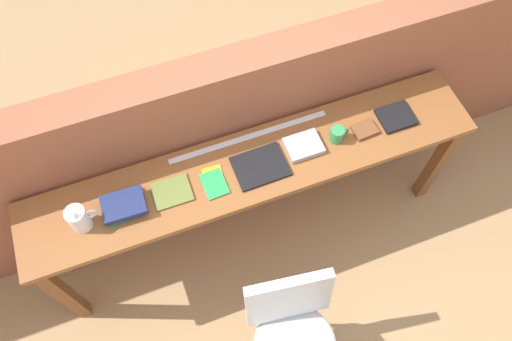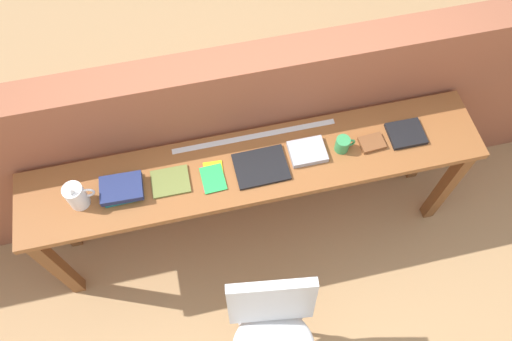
% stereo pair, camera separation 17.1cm
% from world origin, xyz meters
% --- Properties ---
extents(ground_plane, '(40.00, 40.00, 0.00)m').
position_xyz_m(ground_plane, '(0.00, 0.00, 0.00)').
color(ground_plane, tan).
extents(brick_wall_back, '(6.00, 0.20, 1.33)m').
position_xyz_m(brick_wall_back, '(0.00, 0.64, 0.67)').
color(brick_wall_back, '#935138').
rests_on(brick_wall_back, ground).
extents(sideboard, '(2.50, 0.44, 0.88)m').
position_xyz_m(sideboard, '(0.00, 0.30, 0.74)').
color(sideboard, brown).
rests_on(sideboard, ground).
extents(chair_white_moulded, '(0.50, 0.51, 0.89)m').
position_xyz_m(chair_white_moulded, '(-0.08, -0.50, 0.53)').
color(chair_white_moulded, silver).
rests_on(chair_white_moulded, ground).
extents(pitcher_white, '(0.14, 0.10, 0.18)m').
position_xyz_m(pitcher_white, '(-0.91, 0.28, 0.96)').
color(pitcher_white, white).
rests_on(pitcher_white, sideboard).
extents(book_stack_leftmost, '(0.22, 0.17, 0.07)m').
position_xyz_m(book_stack_leftmost, '(-0.69, 0.29, 0.91)').
color(book_stack_leftmost, '#19757A').
rests_on(book_stack_leftmost, sideboard).
extents(magazine_cycling, '(0.20, 0.16, 0.01)m').
position_xyz_m(magazine_cycling, '(-0.45, 0.29, 0.89)').
color(magazine_cycling, olive).
rests_on(magazine_cycling, sideboard).
extents(pamphlet_pile_colourful, '(0.13, 0.19, 0.01)m').
position_xyz_m(pamphlet_pile_colourful, '(-0.23, 0.27, 0.88)').
color(pamphlet_pile_colourful, '#E5334C').
rests_on(pamphlet_pile_colourful, sideboard).
extents(book_open_centre, '(0.28, 0.22, 0.02)m').
position_xyz_m(book_open_centre, '(0.03, 0.27, 0.89)').
color(book_open_centre, black).
rests_on(book_open_centre, sideboard).
extents(book_grey_hardcover, '(0.19, 0.16, 0.03)m').
position_xyz_m(book_grey_hardcover, '(0.29, 0.30, 0.90)').
color(book_grey_hardcover, '#9E9EA3').
rests_on(book_grey_hardcover, sideboard).
extents(mug, '(0.11, 0.08, 0.09)m').
position_xyz_m(mug, '(0.48, 0.29, 0.92)').
color(mug, '#338C4C').
rests_on(mug, sideboard).
extents(leather_journal_brown, '(0.14, 0.11, 0.02)m').
position_xyz_m(leather_journal_brown, '(0.65, 0.28, 0.89)').
color(leather_journal_brown, brown).
rests_on(leather_journal_brown, sideboard).
extents(book_repair_rightmost, '(0.19, 0.17, 0.02)m').
position_xyz_m(book_repair_rightmost, '(0.85, 0.30, 0.89)').
color(book_repair_rightmost, black).
rests_on(book_repair_rightmost, sideboard).
extents(ruler_metal_back_edge, '(0.91, 0.03, 0.00)m').
position_xyz_m(ruler_metal_back_edge, '(0.04, 0.47, 0.88)').
color(ruler_metal_back_edge, silver).
rests_on(ruler_metal_back_edge, sideboard).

